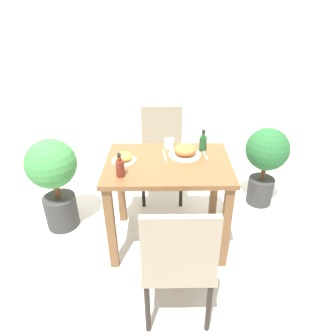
{
  "coord_description": "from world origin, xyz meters",
  "views": [
    {
      "loc": [
        -0.03,
        -1.91,
        1.79
      ],
      "look_at": [
        0.0,
        0.0,
        0.7
      ],
      "focal_mm": 32.0,
      "sensor_mm": 36.0,
      "label": 1
    }
  ],
  "objects_px": {
    "side_plate": "(124,158)",
    "drink_cup": "(169,144)",
    "food_plate": "(185,151)",
    "chair_far": "(162,148)",
    "potted_plant_right": "(266,159)",
    "potted_plant_left": "(54,177)",
    "sauce_bottle": "(120,167)",
    "condiment_bottle": "(203,142)",
    "chair_near": "(178,258)"
  },
  "relations": [
    {
      "from": "side_plate",
      "to": "condiment_bottle",
      "type": "distance_m",
      "value": 0.62
    },
    {
      "from": "chair_far",
      "to": "potted_plant_left",
      "type": "height_order",
      "value": "chair_far"
    },
    {
      "from": "chair_near",
      "to": "potted_plant_left",
      "type": "relative_size",
      "value": 1.08
    },
    {
      "from": "chair_near",
      "to": "sauce_bottle",
      "type": "relative_size",
      "value": 5.14
    },
    {
      "from": "food_plate",
      "to": "condiment_bottle",
      "type": "height_order",
      "value": "condiment_bottle"
    },
    {
      "from": "side_plate",
      "to": "chair_far",
      "type": "bearing_deg",
      "value": 69.25
    },
    {
      "from": "side_plate",
      "to": "potted_plant_left",
      "type": "xyz_separation_m",
      "value": [
        -0.62,
        0.19,
        -0.27
      ]
    },
    {
      "from": "food_plate",
      "to": "chair_far",
      "type": "bearing_deg",
      "value": 106.13
    },
    {
      "from": "potted_plant_right",
      "to": "potted_plant_left",
      "type": "bearing_deg",
      "value": -170.11
    },
    {
      "from": "chair_far",
      "to": "condiment_bottle",
      "type": "distance_m",
      "value": 0.7
    },
    {
      "from": "chair_near",
      "to": "potted_plant_left",
      "type": "xyz_separation_m",
      "value": [
        -0.99,
        0.9,
        -0.0
      ]
    },
    {
      "from": "chair_near",
      "to": "chair_far",
      "type": "height_order",
      "value": "same"
    },
    {
      "from": "food_plate",
      "to": "condiment_bottle",
      "type": "distance_m",
      "value": 0.17
    },
    {
      "from": "sauce_bottle",
      "to": "potted_plant_right",
      "type": "distance_m",
      "value": 1.46
    },
    {
      "from": "chair_near",
      "to": "potted_plant_right",
      "type": "relative_size",
      "value": 1.14
    },
    {
      "from": "chair_far",
      "to": "side_plate",
      "type": "bearing_deg",
      "value": -110.75
    },
    {
      "from": "condiment_bottle",
      "to": "chair_near",
      "type": "bearing_deg",
      "value": -104.15
    },
    {
      "from": "chair_near",
      "to": "potted_plant_right",
      "type": "height_order",
      "value": "chair_near"
    },
    {
      "from": "food_plate",
      "to": "drink_cup",
      "type": "distance_m",
      "value": 0.18
    },
    {
      "from": "chair_far",
      "to": "sauce_bottle",
      "type": "xyz_separation_m",
      "value": [
        -0.27,
        -0.92,
        0.31
      ]
    },
    {
      "from": "chair_far",
      "to": "drink_cup",
      "type": "xyz_separation_m",
      "value": [
        0.06,
        -0.49,
        0.28
      ]
    },
    {
      "from": "potted_plant_left",
      "to": "potted_plant_right",
      "type": "xyz_separation_m",
      "value": [
        1.85,
        0.32,
        -0.02
      ]
    },
    {
      "from": "food_plate",
      "to": "condiment_bottle",
      "type": "relative_size",
      "value": 1.42
    },
    {
      "from": "drink_cup",
      "to": "potted_plant_left",
      "type": "xyz_separation_m",
      "value": [
        -0.95,
        -0.03,
        -0.28
      ]
    },
    {
      "from": "side_plate",
      "to": "drink_cup",
      "type": "relative_size",
      "value": 2.33
    },
    {
      "from": "sauce_bottle",
      "to": "potted_plant_left",
      "type": "height_order",
      "value": "sauce_bottle"
    },
    {
      "from": "food_plate",
      "to": "potted_plant_right",
      "type": "height_order",
      "value": "food_plate"
    },
    {
      "from": "chair_far",
      "to": "food_plate",
      "type": "relative_size",
      "value": 3.62
    },
    {
      "from": "chair_near",
      "to": "side_plate",
      "type": "height_order",
      "value": "chair_near"
    },
    {
      "from": "side_plate",
      "to": "potted_plant_right",
      "type": "relative_size",
      "value": 0.23
    },
    {
      "from": "sauce_bottle",
      "to": "condiment_bottle",
      "type": "xyz_separation_m",
      "value": [
        0.59,
        0.38,
        0.0
      ]
    },
    {
      "from": "chair_near",
      "to": "potted_plant_right",
      "type": "bearing_deg",
      "value": -125.28
    },
    {
      "from": "side_plate",
      "to": "condiment_bottle",
      "type": "height_order",
      "value": "condiment_bottle"
    },
    {
      "from": "side_plate",
      "to": "potted_plant_left",
      "type": "height_order",
      "value": "potted_plant_left"
    },
    {
      "from": "drink_cup",
      "to": "food_plate",
      "type": "bearing_deg",
      "value": -48.36
    },
    {
      "from": "sauce_bottle",
      "to": "potted_plant_left",
      "type": "relative_size",
      "value": 0.21
    },
    {
      "from": "chair_far",
      "to": "food_plate",
      "type": "height_order",
      "value": "chair_far"
    },
    {
      "from": "sauce_bottle",
      "to": "condiment_bottle",
      "type": "relative_size",
      "value": 1.0
    },
    {
      "from": "side_plate",
      "to": "sauce_bottle",
      "type": "height_order",
      "value": "sauce_bottle"
    },
    {
      "from": "chair_near",
      "to": "potted_plant_left",
      "type": "bearing_deg",
      "value": -42.33
    },
    {
      "from": "chair_near",
      "to": "drink_cup",
      "type": "height_order",
      "value": "chair_near"
    },
    {
      "from": "chair_near",
      "to": "drink_cup",
      "type": "bearing_deg",
      "value": -87.71
    },
    {
      "from": "drink_cup",
      "to": "sauce_bottle",
      "type": "xyz_separation_m",
      "value": [
        -0.33,
        -0.43,
        0.03
      ]
    },
    {
      "from": "side_plate",
      "to": "potted_plant_right",
      "type": "distance_m",
      "value": 1.37
    },
    {
      "from": "side_plate",
      "to": "drink_cup",
      "type": "distance_m",
      "value": 0.4
    },
    {
      "from": "potted_plant_right",
      "to": "food_plate",
      "type": "bearing_deg",
      "value": -151.65
    },
    {
      "from": "chair_near",
      "to": "side_plate",
      "type": "bearing_deg",
      "value": -62.58
    },
    {
      "from": "chair_far",
      "to": "drink_cup",
      "type": "distance_m",
      "value": 0.57
    },
    {
      "from": "potted_plant_right",
      "to": "side_plate",
      "type": "bearing_deg",
      "value": -157.54
    },
    {
      "from": "sauce_bottle",
      "to": "chair_far",
      "type": "bearing_deg",
      "value": 73.65
    }
  ]
}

